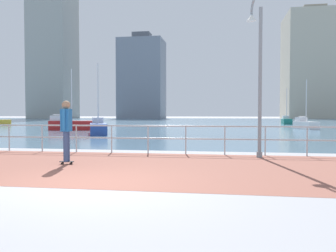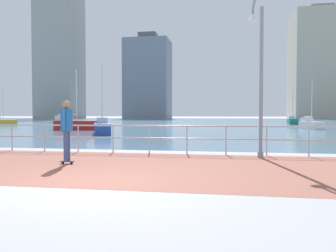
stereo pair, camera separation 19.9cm
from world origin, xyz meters
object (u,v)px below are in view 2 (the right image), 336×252
skateboarder (67,126)px  sailboat_ivory (311,124)px  lamppost (259,65)px  sailboat_yellow (292,121)px  sailboat_navy (2,122)px  sailboat_white (102,127)px  sailboat_gray (75,124)px

skateboarder → sailboat_ivory: 27.65m
lamppost → sailboat_yellow: (7.35, 37.62, -2.62)m
lamppost → sailboat_navy: (-29.16, 27.55, -2.66)m
sailboat_white → lamppost: bearing=-49.3°
sailboat_ivory → sailboat_gray: sailboat_gray is taller
sailboat_navy → sailboat_yellow: bearing=15.4°
skateboarder → sailboat_navy: size_ratio=0.41×
sailboat_white → sailboat_gray: bearing=130.0°
sailboat_ivory → sailboat_yellow: sailboat_yellow is taller
lamppost → sailboat_white: 15.36m
lamppost → sailboat_yellow: size_ratio=1.15×
skateboarder → sailboat_white: (-4.26, 14.13, -0.64)m
sailboat_white → sailboat_navy: size_ratio=1.12×
sailboat_yellow → lamppost: bearing=-101.1°
sailboat_gray → sailboat_yellow: bearing=43.5°
lamppost → sailboat_ivory: bearing=73.8°
skateboarder → sailboat_navy: (-23.55, 30.20, -0.69)m
sailboat_white → sailboat_navy: 25.11m
sailboat_white → sailboat_yellow: bearing=56.6°
skateboarder → sailboat_white: bearing=106.8°
sailboat_ivory → sailboat_white: 19.54m
lamppost → sailboat_ivory: lamppost is taller
sailboat_ivory → sailboat_white: size_ratio=0.93×
lamppost → skateboarder: size_ratio=3.02×
sailboat_white → sailboat_yellow: sailboat_white is taller
sailboat_gray → sailboat_navy: 18.16m
sailboat_ivory → sailboat_white: bearing=-146.6°
sailboat_ivory → sailboat_navy: size_ratio=1.03×
skateboarder → sailboat_navy: bearing=127.9°
skateboarder → sailboat_white: size_ratio=0.37×
sailboat_ivory → skateboarder: bearing=-115.8°
sailboat_ivory → sailboat_white: (-16.31, -10.75, 0.04)m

